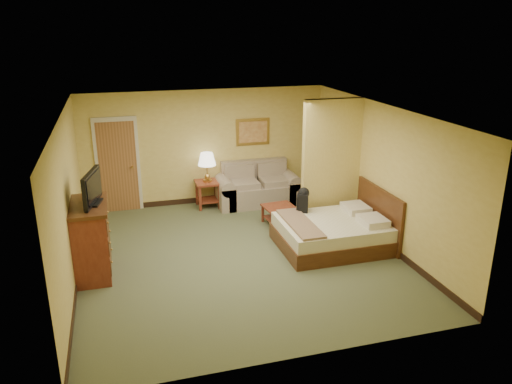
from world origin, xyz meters
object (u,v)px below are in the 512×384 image
object	(u,v)px
coffee_table	(279,212)
bed	(335,232)
loveseat	(258,190)
dresser	(91,239)

from	to	relation	value
coffee_table	bed	bearing A→B (deg)	-63.31
loveseat	bed	world-z (taller)	bed
coffee_table	dresser	xyz separation A→B (m)	(-3.64, -1.19, 0.34)
bed	loveseat	bearing A→B (deg)	105.05
loveseat	dresser	distance (m)	4.41
dresser	coffee_table	bearing A→B (deg)	18.05
loveseat	coffee_table	world-z (taller)	loveseat
loveseat	bed	size ratio (longest dim) A/B	0.97
coffee_table	dresser	distance (m)	3.85
loveseat	dresser	world-z (taller)	dresser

